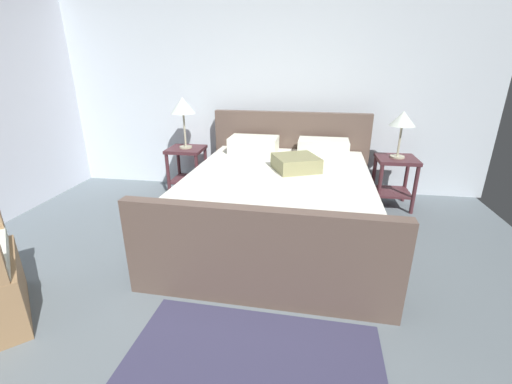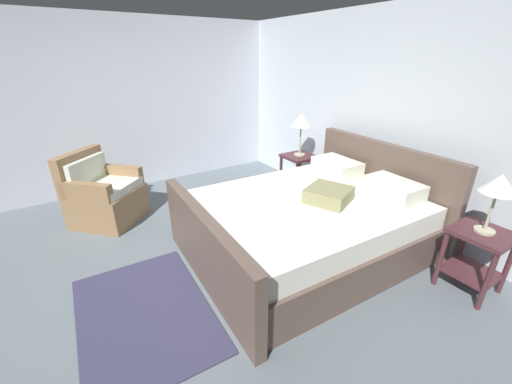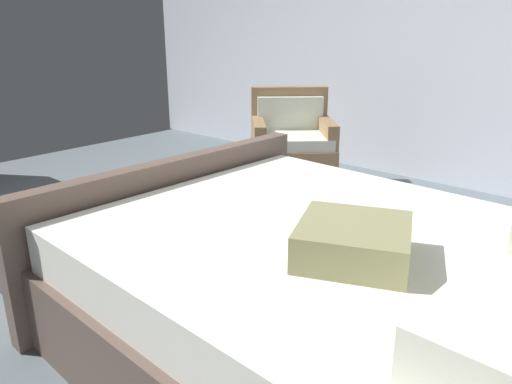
{
  "view_description": "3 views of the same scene",
  "coord_description": "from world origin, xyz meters",
  "px_view_note": "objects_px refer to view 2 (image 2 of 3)",
  "views": [
    {
      "loc": [
        0.49,
        -1.43,
        1.61
      ],
      "look_at": [
        0.09,
        1.25,
        0.57
      ],
      "focal_mm": 23.79,
      "sensor_mm": 36.0,
      "label": 1
    },
    {
      "loc": [
        2.43,
        -0.35,
        1.98
      ],
      "look_at": [
        0.17,
        1.09,
        0.81
      ],
      "focal_mm": 22.04,
      "sensor_mm": 36.0,
      "label": 2
    },
    {
      "loc": [
        1.89,
        2.62,
        1.45
      ],
      "look_at": [
        0.35,
        1.29,
        0.75
      ],
      "focal_mm": 34.4,
      "sensor_mm": 36.0,
      "label": 3
    }
  ],
  "objects_px": {
    "bed": "(308,222)",
    "nightstand_left": "(299,168)",
    "armchair": "(103,195)",
    "table_lamp_right": "(499,186)",
    "table_lamp_left": "(301,121)",
    "nightstand_right": "(477,251)"
  },
  "relations": [
    {
      "from": "armchair",
      "to": "table_lamp_left",
      "type": "bearing_deg",
      "value": 76.4
    },
    {
      "from": "bed",
      "to": "table_lamp_left",
      "type": "xyz_separation_m",
      "value": [
        -1.28,
        0.92,
        0.77
      ]
    },
    {
      "from": "table_lamp_right",
      "to": "nightstand_left",
      "type": "xyz_separation_m",
      "value": [
        -2.55,
        0.1,
        -0.62
      ]
    },
    {
      "from": "nightstand_left",
      "to": "armchair",
      "type": "relative_size",
      "value": 0.59
    },
    {
      "from": "table_lamp_left",
      "to": "table_lamp_right",
      "type": "bearing_deg",
      "value": -2.15
    },
    {
      "from": "nightstand_right",
      "to": "table_lamp_right",
      "type": "xyz_separation_m",
      "value": [
        0.0,
        0.0,
        0.62
      ]
    },
    {
      "from": "nightstand_left",
      "to": "armchair",
      "type": "height_order",
      "value": "armchair"
    },
    {
      "from": "nightstand_right",
      "to": "armchair",
      "type": "height_order",
      "value": "armchair"
    },
    {
      "from": "bed",
      "to": "armchair",
      "type": "bearing_deg",
      "value": -137.94
    },
    {
      "from": "table_lamp_left",
      "to": "armchair",
      "type": "distance_m",
      "value": 2.83
    },
    {
      "from": "table_lamp_right",
      "to": "armchair",
      "type": "height_order",
      "value": "table_lamp_right"
    },
    {
      "from": "bed",
      "to": "nightstand_left",
      "type": "bearing_deg",
      "value": 144.21
    },
    {
      "from": "nightstand_right",
      "to": "table_lamp_left",
      "type": "xyz_separation_m",
      "value": [
        -2.55,
        0.1,
        0.71
      ]
    },
    {
      "from": "bed",
      "to": "table_lamp_right",
      "type": "xyz_separation_m",
      "value": [
        1.27,
        0.83,
        0.68
      ]
    },
    {
      "from": "bed",
      "to": "table_lamp_right",
      "type": "bearing_deg",
      "value": 32.98
    },
    {
      "from": "nightstand_left",
      "to": "table_lamp_right",
      "type": "bearing_deg",
      "value": -2.15
    },
    {
      "from": "table_lamp_left",
      "to": "armchair",
      "type": "height_order",
      "value": "table_lamp_left"
    },
    {
      "from": "table_lamp_right",
      "to": "armchair",
      "type": "relative_size",
      "value": 0.51
    },
    {
      "from": "nightstand_right",
      "to": "armchair",
      "type": "relative_size",
      "value": 0.59
    },
    {
      "from": "nightstand_right",
      "to": "nightstand_left",
      "type": "xyz_separation_m",
      "value": [
        -2.55,
        0.1,
        0.0
      ]
    },
    {
      "from": "nightstand_right",
      "to": "table_lamp_left",
      "type": "bearing_deg",
      "value": 177.85
    },
    {
      "from": "armchair",
      "to": "table_lamp_right",
      "type": "bearing_deg",
      "value": 38.71
    }
  ]
}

